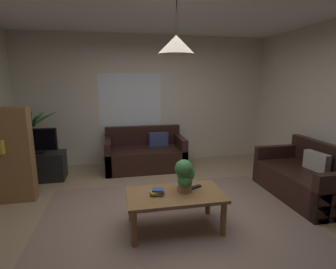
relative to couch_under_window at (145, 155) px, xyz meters
name	(u,v)px	position (x,y,z in m)	size (l,w,h in m)	color
floor	(172,217)	(0.13, -2.01, -0.28)	(5.25, 4.98, 0.02)	#9E8466
rug	(176,224)	(0.13, -2.21, -0.27)	(3.41, 2.74, 0.01)	gray
wall_back	(148,100)	(0.13, 0.51, 1.07)	(5.37, 0.06, 2.69)	beige
window_pane	(130,100)	(-0.24, 0.48, 1.08)	(1.29, 0.01, 1.10)	white
couch_under_window	(145,155)	(0.00, 0.00, 0.00)	(1.56, 0.84, 0.82)	black
couch_right_side	(306,180)	(2.27, -1.82, 0.00)	(0.84, 1.51, 0.82)	black
coffee_table	(175,199)	(0.10, -2.29, 0.11)	(1.14, 0.63, 0.46)	olive
book_on_table_0	(157,194)	(-0.12, -2.29, 0.19)	(0.15, 0.08, 0.02)	#72387F
book_on_table_1	(157,192)	(-0.12, -2.29, 0.22)	(0.16, 0.09, 0.03)	gold
book_on_table_2	(158,190)	(-0.11, -2.29, 0.24)	(0.13, 0.09, 0.02)	#2D4C8C
remote_on_table_0	(195,187)	(0.38, -2.18, 0.19)	(0.05, 0.16, 0.02)	black
potted_plant_on_table	(185,174)	(0.22, -2.25, 0.40)	(0.25, 0.24, 0.40)	#B77051
tv_stand	(39,167)	(-1.95, -0.27, -0.02)	(0.90, 0.44, 0.50)	black
tv	(36,141)	(-1.95, -0.29, 0.45)	(0.71, 0.16, 0.45)	black
potted_palm_corner	(32,142)	(-2.13, 0.14, 0.34)	(0.93, 0.84, 1.25)	beige
bookshelf_corner	(6,155)	(-2.13, -1.09, 0.43)	(0.70, 0.31, 1.40)	olive
pendant_lamp	(176,45)	(0.10, -2.29, 1.87)	(0.40, 0.40, 0.64)	black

